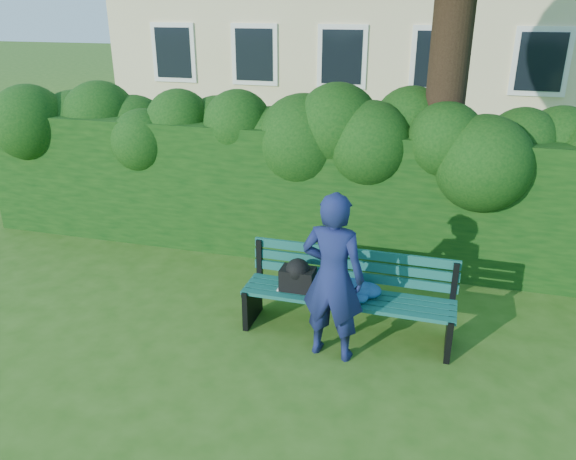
# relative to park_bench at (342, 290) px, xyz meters

# --- Properties ---
(ground) EXTENTS (80.00, 80.00, 0.00)m
(ground) POSITION_rel_park_bench_xyz_m (-0.71, -0.19, -0.50)
(ground) COLOR #2F5A16
(ground) RESTS_ON ground
(hedge) EXTENTS (10.00, 1.00, 1.80)m
(hedge) POSITION_rel_park_bench_xyz_m (-0.71, 2.01, 0.40)
(hedge) COLOR #0B330D
(hedge) RESTS_ON ground
(park_bench) EXTENTS (2.22, 0.58, 0.89)m
(park_bench) POSITION_rel_park_bench_xyz_m (0.00, 0.00, 0.00)
(park_bench) COLOR #104F50
(park_bench) RESTS_ON ground
(man_reading) EXTENTS (0.67, 0.49, 1.73)m
(man_reading) POSITION_rel_park_bench_xyz_m (-0.02, -0.44, 0.36)
(man_reading) COLOR #161E4F
(man_reading) RESTS_ON ground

